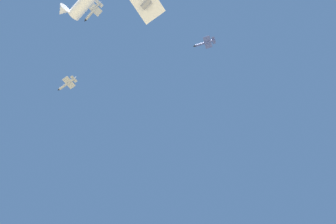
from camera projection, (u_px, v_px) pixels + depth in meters
chase_jet_lead at (93, 11)px, 175.10m from camera, size 15.22×8.34×4.00m
chase_jet_left_wing at (67, 84)px, 194.27m from camera, size 15.27×8.92×4.00m
chase_jet_right_wing at (205, 43)px, 198.46m from camera, size 14.26×10.87×4.00m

